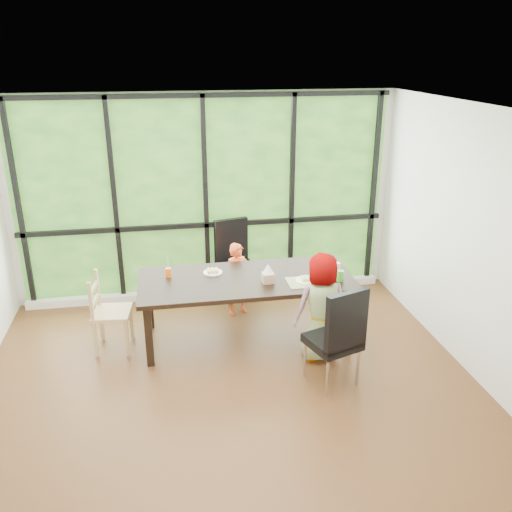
% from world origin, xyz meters
% --- Properties ---
extents(ground, '(5.00, 5.00, 0.00)m').
position_xyz_m(ground, '(0.00, 0.00, 0.00)').
color(ground, black).
rests_on(ground, ground).
extents(back_wall, '(5.00, 0.00, 5.00)m').
position_xyz_m(back_wall, '(0.00, 2.25, 1.35)').
color(back_wall, silver).
rests_on(back_wall, ground).
extents(foliage_backdrop, '(4.80, 0.02, 2.65)m').
position_xyz_m(foliage_backdrop, '(0.00, 2.23, 1.35)').
color(foliage_backdrop, '#234E1D').
rests_on(foliage_backdrop, back_wall).
extents(window_mullions, '(4.80, 0.06, 2.65)m').
position_xyz_m(window_mullions, '(0.00, 2.19, 1.35)').
color(window_mullions, black).
rests_on(window_mullions, back_wall).
extents(window_sill, '(4.80, 0.12, 0.10)m').
position_xyz_m(window_sill, '(0.00, 2.15, 0.05)').
color(window_sill, silver).
rests_on(window_sill, ground).
extents(dining_table, '(2.47, 1.19, 0.75)m').
position_xyz_m(dining_table, '(0.32, 0.93, 0.38)').
color(dining_table, black).
rests_on(dining_table, ground).
extents(chair_window_leather, '(0.55, 0.55, 1.08)m').
position_xyz_m(chair_window_leather, '(0.36, 1.95, 0.54)').
color(chair_window_leather, black).
rests_on(chair_window_leather, ground).
extents(chair_interior_leather, '(0.58, 0.58, 1.08)m').
position_xyz_m(chair_interior_leather, '(1.02, -0.13, 0.54)').
color(chair_interior_leather, black).
rests_on(chair_interior_leather, ground).
extents(chair_end_beech, '(0.44, 0.46, 0.90)m').
position_xyz_m(chair_end_beech, '(-1.19, 0.92, 0.45)').
color(chair_end_beech, '#A78453').
rests_on(chair_end_beech, ground).
extents(child_toddler, '(0.40, 0.33, 0.94)m').
position_xyz_m(child_toddler, '(0.32, 1.56, 0.47)').
color(child_toddler, '#EA5022').
rests_on(child_toddler, ground).
extents(child_older, '(0.63, 0.45, 1.21)m').
position_xyz_m(child_older, '(1.03, 0.34, 0.60)').
color(child_older, gray).
rests_on(child_older, ground).
extents(placemat, '(0.44, 0.32, 0.01)m').
position_xyz_m(placemat, '(0.97, 0.69, 0.75)').
color(placemat, tan).
rests_on(placemat, dining_table).
extents(plate_far, '(0.22, 0.22, 0.01)m').
position_xyz_m(plate_far, '(-0.03, 1.14, 0.76)').
color(plate_far, white).
rests_on(plate_far, dining_table).
extents(plate_near, '(0.26, 0.26, 0.02)m').
position_xyz_m(plate_near, '(0.98, 0.72, 0.76)').
color(plate_near, white).
rests_on(plate_near, dining_table).
extents(orange_cup, '(0.07, 0.07, 0.10)m').
position_xyz_m(orange_cup, '(-0.54, 1.12, 0.80)').
color(orange_cup, orange).
rests_on(orange_cup, dining_table).
extents(green_cup, '(0.08, 0.08, 0.13)m').
position_xyz_m(green_cup, '(1.34, 0.66, 0.81)').
color(green_cup, green).
rests_on(green_cup, dining_table).
extents(white_mug, '(0.08, 0.08, 0.08)m').
position_xyz_m(white_mug, '(1.41, 0.99, 0.79)').
color(white_mug, white).
rests_on(white_mug, dining_table).
extents(tissue_box, '(0.13, 0.13, 0.11)m').
position_xyz_m(tissue_box, '(0.54, 0.77, 0.80)').
color(tissue_box, tan).
rests_on(tissue_box, dining_table).
extents(crepe_rolls_far, '(0.15, 0.12, 0.04)m').
position_xyz_m(crepe_rolls_far, '(-0.03, 1.14, 0.78)').
color(crepe_rolls_far, tan).
rests_on(crepe_rolls_far, plate_far).
extents(crepe_rolls_near, '(0.15, 0.12, 0.04)m').
position_xyz_m(crepe_rolls_near, '(0.98, 0.72, 0.78)').
color(crepe_rolls_near, tan).
rests_on(crepe_rolls_near, plate_near).
extents(straw_white, '(0.01, 0.04, 0.20)m').
position_xyz_m(straw_white, '(-0.54, 1.12, 0.89)').
color(straw_white, white).
rests_on(straw_white, orange_cup).
extents(straw_pink, '(0.01, 0.04, 0.20)m').
position_xyz_m(straw_pink, '(1.34, 0.66, 0.92)').
color(straw_pink, pink).
rests_on(straw_pink, green_cup).
extents(tissue, '(0.12, 0.12, 0.11)m').
position_xyz_m(tissue, '(0.54, 0.77, 0.91)').
color(tissue, white).
rests_on(tissue, tissue_box).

